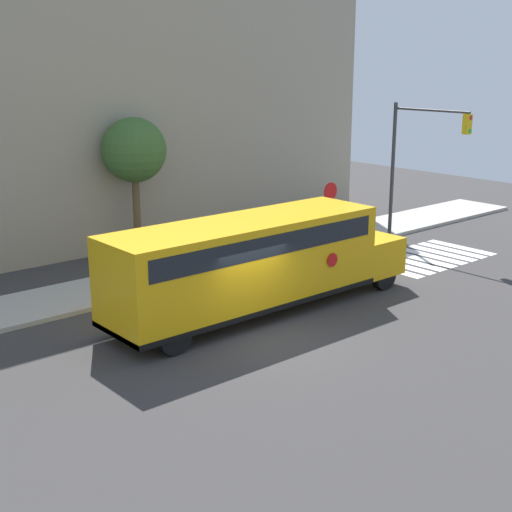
{
  "coord_description": "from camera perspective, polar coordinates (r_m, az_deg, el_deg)",
  "views": [
    {
      "loc": [
        -12.7,
        -14.66,
        7.72
      ],
      "look_at": [
        1.62,
        2.02,
        1.68
      ],
      "focal_mm": 50.0,
      "sensor_mm": 36.0,
      "label": 1
    }
  ],
  "objects": [
    {
      "name": "ground_plane",
      "position": [
        20.88,
        0.25,
        -6.34
      ],
      "size": [
        60.0,
        60.0,
        0.0
      ],
      "primitive_type": "plane",
      "color": "#3A3838"
    },
    {
      "name": "school_bus",
      "position": [
        22.1,
        -0.13,
        -0.28
      ],
      "size": [
        10.96,
        2.57,
        3.06
      ],
      "color": "#EAA80F",
      "rests_on": "ground"
    },
    {
      "name": "crosswalk_stripes",
      "position": [
        29.76,
        13.45,
        -0.1
      ],
      "size": [
        5.4,
        3.2,
        0.01
      ],
      "color": "white",
      "rests_on": "ground"
    },
    {
      "name": "traffic_light",
      "position": [
        31.48,
        12.65,
        8.16
      ],
      "size": [
        0.28,
        3.85,
        5.99
      ],
      "color": "#38383A",
      "rests_on": "ground"
    },
    {
      "name": "building_backdrop",
      "position": [
        30.48,
        -16.31,
        11.85
      ],
      "size": [
        32.0,
        4.0,
        12.35
      ],
      "color": "#9E937F",
      "rests_on": "ground"
    },
    {
      "name": "sidewalk_strip",
      "position": [
        25.84,
        -9.23,
        -2.06
      ],
      "size": [
        44.0,
        3.0,
        0.15
      ],
      "color": "#B2ADA3",
      "rests_on": "ground"
    },
    {
      "name": "tree_near_sidewalk",
      "position": [
        29.15,
        -9.73,
        8.27
      ],
      "size": [
        2.6,
        2.6,
        5.58
      ],
      "color": "brown",
      "rests_on": "ground"
    },
    {
      "name": "stop_sign",
      "position": [
        30.22,
        5.92,
        4.16
      ],
      "size": [
        0.77,
        0.1,
        2.81
      ],
      "color": "#38383A",
      "rests_on": "ground"
    }
  ]
}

